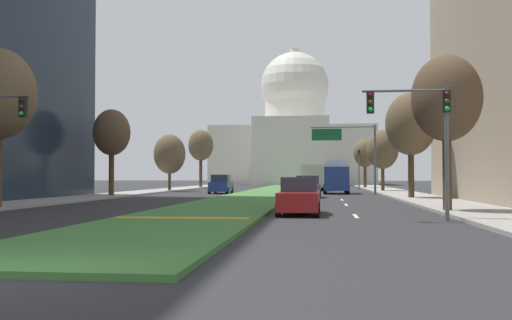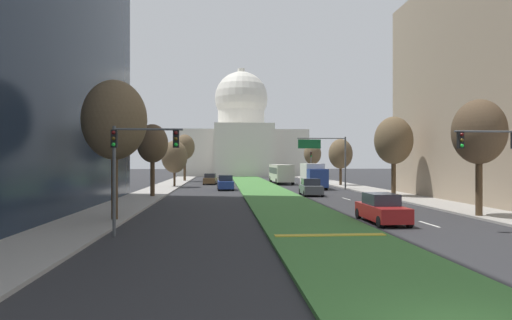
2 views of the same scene
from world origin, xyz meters
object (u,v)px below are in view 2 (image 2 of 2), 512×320
(traffic_light_near_left, at_px, (132,156))
(box_truck_delivery, at_px, (313,176))
(traffic_light_near_right, at_px, (499,156))
(street_tree_right_near, at_px, (479,133))
(street_tree_left_mid, at_px, (153,144))
(street_tree_left_far, at_px, (174,157))
(street_tree_right_distant, at_px, (313,154))
(sedan_midblock, at_px, (311,188))
(street_tree_left_near, at_px, (115,120))
(street_tree_right_far, at_px, (341,154))
(sedan_distant, at_px, (225,183))
(sedan_far_horizon, at_px, (210,179))
(city_bus, at_px, (281,172))
(street_tree_left_distant, at_px, (185,147))
(sedan_lead_stopped, at_px, (382,209))
(capitol_building, at_px, (241,140))
(overhead_guide_sign, at_px, (327,152))
(street_tree_right_mid, at_px, (394,141))
(traffic_light_far_right, at_px, (311,162))

(traffic_light_near_left, height_order, box_truck_delivery, traffic_light_near_left)
(traffic_light_near_right, height_order, street_tree_right_near, street_tree_right_near)
(street_tree_left_mid, bearing_deg, street_tree_left_far, 88.75)
(street_tree_right_distant, relative_size, sedan_midblock, 1.59)
(street_tree_left_mid, xyz_separation_m, box_truck_delivery, (18.22, 11.44, -3.48))
(street_tree_left_near, bearing_deg, traffic_light_near_left, -68.02)
(traffic_light_near_left, distance_m, street_tree_right_far, 44.38)
(sedan_distant, bearing_deg, sedan_far_horizon, 99.72)
(sedan_far_horizon, bearing_deg, sedan_distant, -80.28)
(street_tree_left_near, height_order, street_tree_right_near, street_tree_left_near)
(sedan_far_horizon, bearing_deg, city_bus, 8.26)
(street_tree_left_distant, relative_size, city_bus, 0.73)
(traffic_light_near_left, xyz_separation_m, sedan_lead_stopped, (13.36, 3.44, -3.01))
(street_tree_left_distant, relative_size, sedan_distant, 1.78)
(street_tree_left_mid, relative_size, street_tree_right_distant, 1.06)
(traffic_light_near_right, bearing_deg, street_tree_left_near, 166.81)
(capitol_building, distance_m, street_tree_left_far, 52.21)
(street_tree_left_near, distance_m, street_tree_left_mid, 16.96)
(overhead_guide_sign, height_order, street_tree_left_distant, street_tree_left_distant)
(street_tree_left_near, bearing_deg, sedan_distant, 76.26)
(street_tree_right_near, distance_m, sedan_lead_stopped, 8.32)
(sedan_midblock, bearing_deg, street_tree_right_far, 64.95)
(traffic_light_near_left, distance_m, overhead_guide_sign, 35.93)
(street_tree_right_near, distance_m, street_tree_right_mid, 15.35)
(capitol_building, bearing_deg, city_bus, -84.35)
(sedan_lead_stopped, relative_size, box_truck_delivery, 0.72)
(traffic_light_near_left, height_order, street_tree_right_far, street_tree_right_far)
(capitol_building, relative_size, sedan_distant, 6.60)
(street_tree_right_distant, relative_size, sedan_distant, 1.47)
(street_tree_left_mid, distance_m, sedan_lead_stopped, 24.74)
(traffic_light_near_right, height_order, street_tree_right_distant, street_tree_right_distant)
(capitol_building, height_order, city_bus, capitol_building)
(traffic_light_near_left, relative_size, street_tree_left_near, 0.63)
(street_tree_right_distant, relative_size, city_bus, 0.61)
(street_tree_right_near, height_order, city_bus, street_tree_right_near)
(traffic_light_far_right, bearing_deg, sedan_distant, -127.16)
(street_tree_left_mid, distance_m, sedan_far_horizon, 23.86)
(overhead_guide_sign, relative_size, street_tree_right_distant, 0.97)
(street_tree_left_mid, bearing_deg, capitol_building, 80.17)
(traffic_light_near_left, bearing_deg, street_tree_right_near, 14.01)
(street_tree_right_far, height_order, street_tree_left_distant, street_tree_left_distant)
(traffic_light_far_right, height_order, sedan_distant, traffic_light_far_right)
(street_tree_left_far, distance_m, street_tree_right_far, 22.97)
(traffic_light_near_left, bearing_deg, street_tree_left_far, 93.17)
(traffic_light_far_right, distance_m, street_tree_left_mid, 36.57)
(overhead_guide_sign, bearing_deg, traffic_light_near_right, -87.71)
(street_tree_left_near, height_order, street_tree_right_far, street_tree_left_near)
(traffic_light_near_right, relative_size, sedan_far_horizon, 1.22)
(traffic_light_far_right, relative_size, street_tree_left_distant, 0.65)
(overhead_guide_sign, relative_size, sedan_far_horizon, 1.53)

